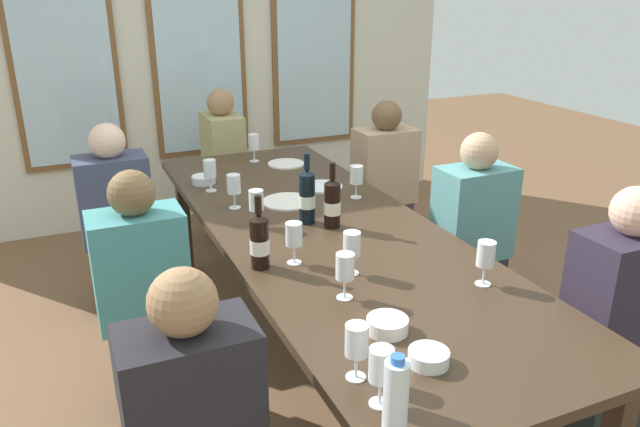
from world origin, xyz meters
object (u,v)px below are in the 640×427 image
Objects in this scene: wine_glass_1 at (294,236)px; seated_person_6 at (224,170)px; wine_bottle_2 at (259,241)px; wine_glass_9 at (256,202)px; water_bottle at (396,400)px; wine_glass_7 at (357,343)px; seated_person_4 at (144,301)px; seated_person_3 at (384,190)px; white_plate_1 at (288,202)px; wine_bottle_0 at (332,203)px; white_plate_2 at (286,164)px; wine_bottle_1 at (307,196)px; wine_glass_0 at (254,142)px; tasting_bowl_0 at (204,180)px; wine_glass_6 at (486,256)px; seated_person_2 at (118,227)px; seated_person_1 at (614,327)px; wine_glass_3 at (356,176)px; seated_person_5 at (471,242)px; wine_glass_8 at (345,267)px; white_plate_0 at (322,187)px; wine_glass_5 at (381,368)px; wine_glass_4 at (234,185)px; dining_table at (326,240)px; wine_glass_2 at (210,169)px; tasting_bowl_2 at (429,357)px; wine_glass_10 at (352,245)px.

wine_glass_1 is 2.11m from seated_person_6.
wine_glass_9 is at bearing 73.40° from wine_bottle_2.
water_bottle is 1.38× the size of wine_glass_7.
seated_person_3 is at bearing 28.05° from seated_person_4.
wine_bottle_0 is (0.07, -0.39, 0.11)m from white_plate_1.
white_plate_2 is 0.99m from wine_bottle_1.
wine_glass_0 is 1.50m from seated_person_4.
seated_person_3 is 1.00× the size of seated_person_6.
tasting_bowl_0 is 0.76× the size of wine_glass_6.
white_plate_2 is (0.24, 0.65, 0.00)m from white_plate_1.
seated_person_1 is at bearing -48.47° from seated_person_2.
seated_person_6 reaches higher than wine_glass_1.
seated_person_1 is at bearing -67.64° from wine_glass_3.
wine_glass_8 is at bearing -148.91° from seated_person_5.
wine_glass_0 is (0.01, 1.19, 0.00)m from wine_bottle_0.
white_plate_0 is 0.50m from white_plate_2.
seated_person_3 is at bearing -1.18° from seated_person_2.
wine_glass_4 is at bearing 87.36° from wine_glass_5.
wine_glass_0 is 0.16× the size of seated_person_3.
wine_glass_0 is 1.47m from seated_person_5.
seated_person_5 reaches higher than wine_glass_6.
wine_glass_6 is 1.00× the size of wine_glass_9.
wine_bottle_1 is 1.34m from wine_glass_5.
wine_glass_0 is at bearing 72.82° from wine_bottle_2.
wine_glass_8 is (0.10, -1.06, 0.00)m from wine_glass_4.
seated_person_5 reaches higher than wine_glass_0.
dining_table is 16.45× the size of wine_glass_4.
wine_bottle_0 reaches higher than wine_glass_2.
seated_person_1 is (0.99, 0.17, -0.24)m from tasting_bowl_2.
wine_glass_6 is 0.97m from seated_person_5.
wine_glass_6 is at bearing 160.95° from seated_person_1.
seated_person_5 is (0.51, -0.33, -0.33)m from wine_glass_3.
wine_glass_10 is (-0.41, 0.28, 0.00)m from wine_glass_6.
tasting_bowl_0 is at bearing 89.23° from wine_glass_5.
seated_person_5 is at bearing -58.93° from white_plate_2.
wine_bottle_0 is 0.28× the size of seated_person_3.
wine_bottle_1 is 2.71× the size of tasting_bowl_2.
dining_table is 16.45× the size of wine_glass_6.
wine_glass_0 is 1.00× the size of wine_glass_1.
seated_person_4 reaches higher than wine_glass_2.
seated_person_1 is at bearing 12.72° from wine_glass_5.
wine_glass_5 is (-0.43, -2.40, -0.00)m from wine_glass_0.
wine_glass_4 is 0.92m from wine_glass_10.
white_plate_0 is 1.30× the size of wine_glass_2.
wine_glass_4 is 1.00× the size of wine_glass_10.
dining_table is at bearing -85.15° from white_plate_1.
wine_glass_3 is at bearing 65.27° from wine_glass_5.
wine_bottle_2 reaches higher than tasting_bowl_0.
seated_person_2 reaches higher than wine_bottle_0.
wine_glass_9 is at bearing -135.66° from white_plate_1.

